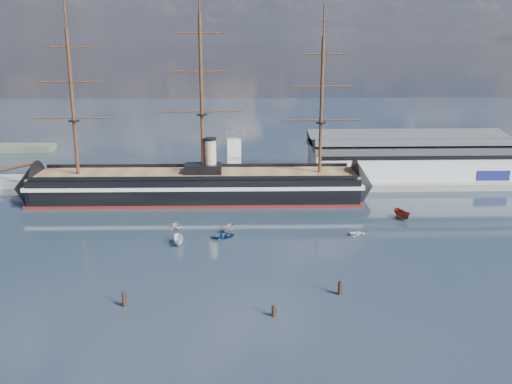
{
  "coord_description": "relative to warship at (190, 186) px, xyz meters",
  "views": [
    {
      "loc": [
        4.04,
        -92.5,
        43.4
      ],
      "look_at": [
        8.19,
        35.0,
        9.0
      ],
      "focal_mm": 40.0,
      "sensor_mm": 36.0,
      "label": 1
    }
  ],
  "objects": [
    {
      "name": "ground",
      "position": [
        9.19,
        -20.0,
        -4.04
      ],
      "size": [
        600.0,
        600.0,
        0.0
      ],
      "primitive_type": "plane",
      "color": "#18232F",
      "rests_on": "ground"
    },
    {
      "name": "motorboat_d",
      "position": [
        -1.36,
        -24.9,
        -4.04
      ],
      "size": [
        6.39,
        5.48,
        2.19
      ],
      "primitive_type": "imported",
      "rotation": [
        0.0,
        0.0,
        0.59
      ],
      "color": "white",
      "rests_on": "ground"
    },
    {
      "name": "motorboat_e",
      "position": [
        40.89,
        -30.68,
        -4.04
      ],
      "size": [
        1.57,
        3.04,
        1.36
      ],
      "primitive_type": "imported",
      "rotation": [
        0.0,
        0.0,
        1.42
      ],
      "color": "silver",
      "rests_on": "ground"
    },
    {
      "name": "motorboat_b",
      "position": [
        9.95,
        -31.11,
        -4.04
      ],
      "size": [
        2.06,
        3.42,
        1.49
      ],
      "primitive_type": "imported",
      "rotation": [
        0.0,
        0.0,
        1.83
      ],
      "color": "navy",
      "rests_on": "ground"
    },
    {
      "name": "motorboat_a",
      "position": [
        0.2,
        -35.22,
        -4.04
      ],
      "size": [
        6.33,
        3.05,
        2.43
      ],
      "primitive_type": "imported",
      "rotation": [
        0.0,
        0.0,
        0.14
      ],
      "color": "white",
      "rests_on": "ground"
    },
    {
      "name": "piling_near_mid",
      "position": [
        18.76,
        -69.0,
        -4.04
      ],
      "size": [
        0.64,
        0.64,
        2.71
      ],
      "primitive_type": "cylinder",
      "color": "black",
      "rests_on": "ground"
    },
    {
      "name": "motorboat_c",
      "position": [
        10.96,
        -26.93,
        -4.04
      ],
      "size": [
        5.31,
        4.22,
        2.03
      ],
      "primitive_type": "imported",
      "rotation": [
        0.0,
        0.0,
        -0.54
      ],
      "color": "gray",
      "rests_on": "ground"
    },
    {
      "name": "quay",
      "position": [
        19.19,
        16.0,
        -4.04
      ],
      "size": [
        180.0,
        18.0,
        2.0
      ],
      "primitive_type": "cube",
      "color": "slate",
      "rests_on": "ground"
    },
    {
      "name": "warship",
      "position": [
        0.0,
        0.0,
        0.0
      ],
      "size": [
        112.96,
        17.14,
        53.94
      ],
      "rotation": [
        0.0,
        0.0,
        -0.01
      ],
      "color": "black",
      "rests_on": "ground"
    },
    {
      "name": "quay_tower",
      "position": [
        12.19,
        13.0,
        5.72
      ],
      "size": [
        5.0,
        5.0,
        15.0
      ],
      "color": "silver",
      "rests_on": "ground"
    },
    {
      "name": "piling_near_left",
      "position": [
        -6.04,
        -64.57,
        -4.04
      ],
      "size": [
        0.64,
        0.64,
        3.33
      ],
      "primitive_type": "cylinder",
      "color": "black",
      "rests_on": "ground"
    },
    {
      "name": "warehouse",
      "position": [
        67.19,
        20.0,
        3.95
      ],
      "size": [
        63.0,
        21.0,
        11.6
      ],
      "color": "#B7BABC",
      "rests_on": "ground"
    },
    {
      "name": "piling_near_right",
      "position": [
        30.86,
        -61.28,
        -4.04
      ],
      "size": [
        0.64,
        0.64,
        3.31
      ],
      "primitive_type": "cylinder",
      "color": "black",
      "rests_on": "ground"
    },
    {
      "name": "motorboat_f",
      "position": [
        54.01,
        -18.35,
        -4.04
      ],
      "size": [
        7.4,
        4.84,
        2.78
      ],
      "primitive_type": "imported",
      "rotation": [
        0.0,
        0.0,
        0.36
      ],
      "color": "maroon",
      "rests_on": "ground"
    }
  ]
}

